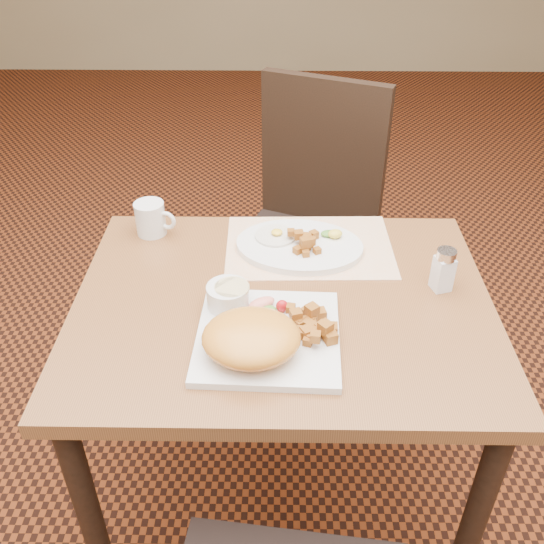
{
  "coord_description": "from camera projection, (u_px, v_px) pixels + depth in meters",
  "views": [
    {
      "loc": [
        -0.01,
        -1.02,
        1.56
      ],
      "look_at": [
        -0.02,
        0.01,
        0.82
      ],
      "focal_mm": 40.0,
      "sensor_mm": 36.0,
      "label": 1
    }
  ],
  "objects": [
    {
      "name": "chair_far",
      "position": [
        308.0,
        217.0,
        2.0
      ],
      "size": [
        0.55,
        0.56,
        0.97
      ],
      "rotation": [
        0.0,
        0.0,
        2.74
      ],
      "color": "black",
      "rests_on": "ground"
    },
    {
      "name": "placemat",
      "position": [
        309.0,
        246.0,
        1.47
      ],
      "size": [
        0.41,
        0.29,
        0.0
      ],
      "primitive_type": "cube",
      "rotation": [
        0.0,
        0.0,
        0.02
      ],
      "color": "white",
      "rests_on": "table"
    },
    {
      "name": "ground",
      "position": [
        280.0,
        505.0,
        1.74
      ],
      "size": [
        8.0,
        8.0,
        0.0
      ],
      "primitive_type": "plane",
      "color": "black",
      "rests_on": "ground"
    },
    {
      "name": "garnish_ov",
      "position": [
        333.0,
        234.0,
        1.47
      ],
      "size": [
        0.06,
        0.05,
        0.02
      ],
      "color": "#387223",
      "rests_on": "plate_oval"
    },
    {
      "name": "garnish_sq",
      "position": [
        267.0,
        305.0,
        1.25
      ],
      "size": [
        0.09,
        0.06,
        0.03
      ],
      "color": "#387223",
      "rests_on": "plate_square"
    },
    {
      "name": "table",
      "position": [
        283.0,
        338.0,
        1.37
      ],
      "size": [
        0.9,
        0.7,
        0.75
      ],
      "color": "brown",
      "rests_on": "ground"
    },
    {
      "name": "home_fries_sq",
      "position": [
        312.0,
        325.0,
        1.19
      ],
      "size": [
        0.11,
        0.12,
        0.04
      ],
      "color": "#A7601A",
      "rests_on": "plate_square"
    },
    {
      "name": "salt_shaker",
      "position": [
        444.0,
        269.0,
        1.31
      ],
      "size": [
        0.05,
        0.05,
        0.1
      ],
      "color": "white",
      "rests_on": "table"
    },
    {
      "name": "plate_oval",
      "position": [
        299.0,
        246.0,
        1.46
      ],
      "size": [
        0.33,
        0.26,
        0.02
      ],
      "primitive_type": null,
      "rotation": [
        0.0,
        0.0,
        -0.13
      ],
      "color": "silver",
      "rests_on": "placemat"
    },
    {
      "name": "fried_egg",
      "position": [
        276.0,
        235.0,
        1.47
      ],
      "size": [
        0.1,
        0.1,
        0.02
      ],
      "color": "white",
      "rests_on": "plate_oval"
    },
    {
      "name": "plate_square",
      "position": [
        268.0,
        337.0,
        1.2
      ],
      "size": [
        0.29,
        0.29,
        0.02
      ],
      "primitive_type": "cube",
      "rotation": [
        0.0,
        0.0,
        -0.04
      ],
      "color": "silver",
      "rests_on": "table"
    },
    {
      "name": "coffee_mug",
      "position": [
        151.0,
        218.0,
        1.5
      ],
      "size": [
        0.11,
        0.07,
        0.08
      ],
      "color": "silver",
      "rests_on": "table"
    },
    {
      "name": "ramekin",
      "position": [
        228.0,
        295.0,
        1.25
      ],
      "size": [
        0.09,
        0.09,
        0.05
      ],
      "color": "silver",
      "rests_on": "plate_square"
    },
    {
      "name": "hollandaise_mound",
      "position": [
        250.0,
        338.0,
        1.13
      ],
      "size": [
        0.19,
        0.17,
        0.07
      ],
      "color": "orange",
      "rests_on": "plate_square"
    },
    {
      "name": "home_fries_ov",
      "position": [
        306.0,
        241.0,
        1.43
      ],
      "size": [
        0.08,
        0.1,
        0.04
      ],
      "color": "#A7601A",
      "rests_on": "plate_oval"
    }
  ]
}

